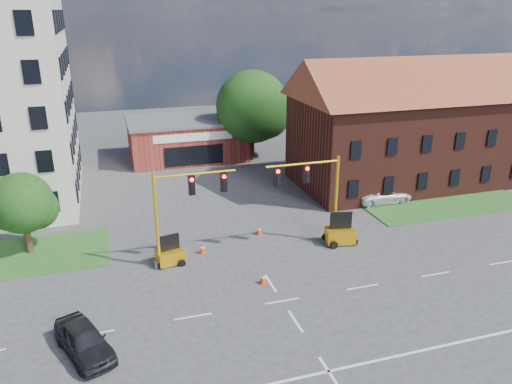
% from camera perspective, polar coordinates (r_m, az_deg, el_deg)
% --- Properties ---
extents(ground, '(120.00, 120.00, 0.00)m').
position_cam_1_polar(ground, '(28.36, 3.02, -12.33)').
color(ground, '#3C3C3E').
rests_on(ground, ground).
extents(grass_verge_ne, '(14.00, 4.00, 0.08)m').
position_cam_1_polar(grass_verge_ne, '(43.79, 21.39, -1.59)').
color(grass_verge_ne, '#24531F').
rests_on(grass_verge_ne, ground).
extents(lane_markings, '(60.00, 36.00, 0.01)m').
position_cam_1_polar(lane_markings, '(26.06, 5.38, -15.67)').
color(lane_markings, silver).
rests_on(lane_markings, ground).
extents(brick_shop, '(12.40, 8.40, 4.30)m').
position_cam_1_polar(brick_shop, '(54.62, -7.91, 6.13)').
color(brick_shop, maroon).
rests_on(brick_shop, ground).
extents(townhouse_row, '(21.00, 11.00, 11.50)m').
position_cam_1_polar(townhouse_row, '(47.55, 17.14, 8.00)').
color(townhouse_row, '#451C14').
rests_on(townhouse_row, ground).
extents(tree_large, '(7.95, 7.57, 9.50)m').
position_cam_1_polar(tree_large, '(52.70, -0.04, 9.50)').
color(tree_large, '#382514').
rests_on(tree_large, ground).
extents(tree_nw_front, '(4.17, 3.97, 5.54)m').
position_cam_1_polar(tree_nw_front, '(35.40, -24.83, -1.31)').
color(tree_nw_front, '#382514').
rests_on(tree_nw_front, ground).
extents(signal_mast_west, '(5.30, 0.60, 6.20)m').
position_cam_1_polar(signal_mast_west, '(30.82, -8.37, -1.58)').
color(signal_mast_west, gray).
rests_on(signal_mast_west, ground).
extents(signal_mast_east, '(5.30, 0.60, 6.20)m').
position_cam_1_polar(signal_mast_east, '(33.13, 6.64, 0.07)').
color(signal_mast_east, gray).
rests_on(signal_mast_east, ground).
extents(trailer_west, '(1.87, 1.44, 1.91)m').
position_cam_1_polar(trailer_west, '(32.26, -9.80, -7.12)').
color(trailer_west, gold).
rests_on(trailer_west, ground).
extents(trailer_east, '(2.16, 1.66, 2.20)m').
position_cam_1_polar(trailer_east, '(34.91, 9.58, -4.75)').
color(trailer_east, gold).
rests_on(trailer_east, ground).
extents(cone_a, '(0.40, 0.40, 0.70)m').
position_cam_1_polar(cone_a, '(29.76, 0.80, -9.85)').
color(cone_a, red).
rests_on(cone_a, ground).
extents(cone_b, '(0.40, 0.40, 0.70)m').
position_cam_1_polar(cone_b, '(33.37, -6.12, -6.46)').
color(cone_b, red).
rests_on(cone_b, ground).
extents(cone_c, '(0.40, 0.40, 0.70)m').
position_cam_1_polar(cone_c, '(34.59, 8.80, -5.58)').
color(cone_c, red).
rests_on(cone_c, ground).
extents(cone_d, '(0.40, 0.40, 0.70)m').
position_cam_1_polar(cone_d, '(35.81, 0.36, -4.40)').
color(cone_d, red).
rests_on(cone_d, ground).
extents(pickup_white, '(4.89, 2.29, 1.36)m').
position_cam_1_polar(pickup_white, '(42.96, 14.26, -0.28)').
color(pickup_white, white).
rests_on(pickup_white, ground).
extents(sedan_dark, '(3.21, 4.64, 1.47)m').
position_cam_1_polar(sedan_dark, '(25.51, -19.05, -15.72)').
color(sedan_dark, black).
rests_on(sedan_dark, ground).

